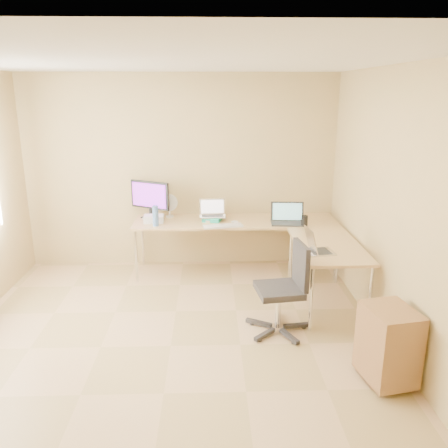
{
  "coord_description": "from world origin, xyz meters",
  "views": [
    {
      "loc": [
        0.39,
        -3.9,
        2.36
      ],
      "look_at": [
        0.55,
        1.1,
        0.9
      ],
      "focal_mm": 36.59,
      "sensor_mm": 36.0,
      "label": 1
    }
  ],
  "objects_px": {
    "mug": "(161,218)",
    "water_bottle": "(155,216)",
    "keyboard": "(223,226)",
    "laptop_return": "(320,243)",
    "laptop_center": "(213,208)",
    "office_chair": "(279,286)",
    "desk_return": "(326,275)",
    "cabinet": "(388,344)",
    "monitor": "(150,200)",
    "desk_fan": "(169,206)",
    "desk_main": "(235,247)",
    "laptop_black": "(288,214)"
  },
  "relations": [
    {
      "from": "desk_return",
      "to": "laptop_center",
      "type": "relative_size",
      "value": 3.84
    },
    {
      "from": "laptop_return",
      "to": "laptop_center",
      "type": "bearing_deg",
      "value": 32.92
    },
    {
      "from": "water_bottle",
      "to": "desk_fan",
      "type": "height_order",
      "value": "desk_fan"
    },
    {
      "from": "laptop_return",
      "to": "office_chair",
      "type": "relative_size",
      "value": 0.35
    },
    {
      "from": "laptop_black",
      "to": "keyboard",
      "type": "height_order",
      "value": "laptop_black"
    },
    {
      "from": "cabinet",
      "to": "desk_fan",
      "type": "bearing_deg",
      "value": 116.08
    },
    {
      "from": "keyboard",
      "to": "desk_fan",
      "type": "xyz_separation_m",
      "value": [
        -0.7,
        0.5,
        0.13
      ]
    },
    {
      "from": "monitor",
      "to": "office_chair",
      "type": "distance_m",
      "value": 2.34
    },
    {
      "from": "laptop_black",
      "to": "office_chair",
      "type": "relative_size",
      "value": 0.45
    },
    {
      "from": "keyboard",
      "to": "laptop_return",
      "type": "distance_m",
      "value": 1.39
    },
    {
      "from": "desk_fan",
      "to": "laptop_return",
      "type": "bearing_deg",
      "value": -36.44
    },
    {
      "from": "monitor",
      "to": "water_bottle",
      "type": "relative_size",
      "value": 2.23
    },
    {
      "from": "desk_return",
      "to": "laptop_return",
      "type": "xyz_separation_m",
      "value": [
        -0.16,
        -0.27,
        0.47
      ]
    },
    {
      "from": "desk_return",
      "to": "office_chair",
      "type": "xyz_separation_m",
      "value": [
        -0.63,
        -0.59,
        0.14
      ]
    },
    {
      "from": "laptop_center",
      "to": "keyboard",
      "type": "relative_size",
      "value": 0.69
    },
    {
      "from": "water_bottle",
      "to": "cabinet",
      "type": "height_order",
      "value": "water_bottle"
    },
    {
      "from": "desk_return",
      "to": "monitor",
      "type": "distance_m",
      "value": 2.48
    },
    {
      "from": "mug",
      "to": "cabinet",
      "type": "height_order",
      "value": "mug"
    },
    {
      "from": "monitor",
      "to": "desk_fan",
      "type": "relative_size",
      "value": 2.01
    },
    {
      "from": "mug",
      "to": "water_bottle",
      "type": "distance_m",
      "value": 0.24
    },
    {
      "from": "monitor",
      "to": "keyboard",
      "type": "relative_size",
      "value": 1.19
    },
    {
      "from": "desk_return",
      "to": "water_bottle",
      "type": "bearing_deg",
      "value": 158.68
    },
    {
      "from": "laptop_return",
      "to": "laptop_black",
      "type": "bearing_deg",
      "value": 0.22
    },
    {
      "from": "laptop_center",
      "to": "office_chair",
      "type": "relative_size",
      "value": 0.36
    },
    {
      "from": "desk_main",
      "to": "desk_return",
      "type": "distance_m",
      "value": 1.4
    },
    {
      "from": "desk_main",
      "to": "desk_return",
      "type": "height_order",
      "value": "same"
    },
    {
      "from": "laptop_black",
      "to": "mug",
      "type": "bearing_deg",
      "value": 177.66
    },
    {
      "from": "desk_fan",
      "to": "laptop_black",
      "type": "bearing_deg",
      "value": -9.6
    },
    {
      "from": "desk_main",
      "to": "desk_fan",
      "type": "xyz_separation_m",
      "value": [
        -0.88,
        0.2,
        0.51
      ]
    },
    {
      "from": "desk_fan",
      "to": "keyboard",
      "type": "bearing_deg",
      "value": -30.77
    },
    {
      "from": "desk_main",
      "to": "laptop_return",
      "type": "xyz_separation_m",
      "value": [
        0.82,
        -1.27,
        0.47
      ]
    },
    {
      "from": "laptop_black",
      "to": "cabinet",
      "type": "distance_m",
      "value": 2.39
    },
    {
      "from": "mug",
      "to": "monitor",
      "type": "bearing_deg",
      "value": 132.05
    },
    {
      "from": "water_bottle",
      "to": "office_chair",
      "type": "height_order",
      "value": "water_bottle"
    },
    {
      "from": "laptop_black",
      "to": "desk_fan",
      "type": "height_order",
      "value": "desk_fan"
    },
    {
      "from": "mug",
      "to": "desk_fan",
      "type": "relative_size",
      "value": 0.34
    },
    {
      "from": "mug",
      "to": "water_bottle",
      "type": "xyz_separation_m",
      "value": [
        -0.04,
        -0.22,
        0.09
      ]
    },
    {
      "from": "keyboard",
      "to": "water_bottle",
      "type": "bearing_deg",
      "value": 163.53
    },
    {
      "from": "office_chair",
      "to": "laptop_black",
      "type": "bearing_deg",
      "value": 69.6
    },
    {
      "from": "desk_fan",
      "to": "office_chair",
      "type": "relative_size",
      "value": 0.31
    },
    {
      "from": "cabinet",
      "to": "office_chair",
      "type": "bearing_deg",
      "value": 120.57
    },
    {
      "from": "desk_fan",
      "to": "cabinet",
      "type": "distance_m",
      "value": 3.38
    },
    {
      "from": "laptop_center",
      "to": "desk_fan",
      "type": "bearing_deg",
      "value": 158.86
    },
    {
      "from": "water_bottle",
      "to": "desk_main",
      "type": "bearing_deg",
      "value": 12.35
    },
    {
      "from": "laptop_black",
      "to": "laptop_return",
      "type": "xyz_separation_m",
      "value": [
        0.16,
        -1.08,
        -0.02
      ]
    },
    {
      "from": "laptop_center",
      "to": "keyboard",
      "type": "height_order",
      "value": "laptop_center"
    },
    {
      "from": "laptop_black",
      "to": "mug",
      "type": "xyz_separation_m",
      "value": [
        -1.63,
        0.18,
        -0.09
      ]
    },
    {
      "from": "cabinet",
      "to": "desk_main",
      "type": "bearing_deg",
      "value": 103.7
    },
    {
      "from": "keyboard",
      "to": "office_chair",
      "type": "xyz_separation_m",
      "value": [
        0.52,
        -1.29,
        -0.24
      ]
    },
    {
      "from": "water_bottle",
      "to": "desk_fan",
      "type": "bearing_deg",
      "value": 71.71
    }
  ]
}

